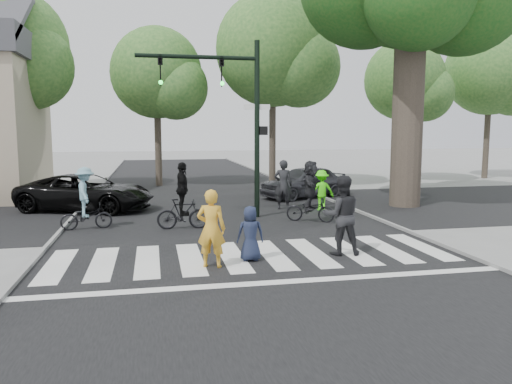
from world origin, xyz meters
TOP-DOWN VIEW (x-y plane):
  - ground at (0.00, 0.00)m, footprint 120.00×120.00m
  - road_stem at (0.00, 5.00)m, footprint 10.00×70.00m
  - road_cross at (0.00, 8.00)m, footprint 70.00×10.00m
  - curb_left at (-5.05, 5.00)m, footprint 0.10×70.00m
  - curb_right at (5.05, 5.00)m, footprint 0.10×70.00m
  - crosswalk at (0.00, 0.66)m, footprint 10.00×3.85m
  - traffic_signal at (0.35, 6.20)m, footprint 4.45×0.29m
  - bg_tree_1 at (-8.70, 15.48)m, footprint 6.09×5.80m
  - bg_tree_2 at (-1.76, 16.62)m, footprint 5.04×4.80m
  - bg_tree_3 at (4.31, 15.27)m, footprint 6.30×6.00m
  - bg_tree_4 at (12.23, 16.12)m, footprint 4.83×4.60m
  - bg_tree_5 at (18.27, 16.69)m, footprint 5.67×5.40m
  - pedestrian_woman at (-1.09, 0.19)m, footprint 0.74×0.60m
  - pedestrian_child at (-0.14, 0.55)m, footprint 0.65×0.44m
  - pedestrian_adult at (2.14, 0.68)m, footprint 1.04×0.87m
  - cyclist_left at (-4.35, 5.16)m, footprint 1.57×1.05m
  - cyclist_mid at (-1.46, 4.62)m, footprint 1.60×0.98m
  - cyclist_right at (2.75, 4.98)m, footprint 1.68×1.55m
  - car_suv at (-4.79, 8.86)m, footprint 5.48×3.91m
  - car_grey at (4.30, 10.68)m, footprint 4.51×3.25m
  - bystander_hivis at (3.88, 7.14)m, footprint 0.99×0.57m
  - bystander_dark at (2.52, 7.65)m, footprint 0.81×0.67m

SIDE VIEW (x-z plane):
  - ground at x=0.00m, z-range 0.00..0.00m
  - road_stem at x=0.00m, z-range 0.00..0.01m
  - road_cross at x=0.00m, z-range 0.00..0.01m
  - crosswalk at x=0.00m, z-range 0.00..0.01m
  - curb_left at x=-5.05m, z-range 0.00..0.10m
  - curb_right at x=5.05m, z-range 0.00..0.10m
  - pedestrian_child at x=-0.14m, z-range 0.00..1.29m
  - car_suv at x=-4.79m, z-range 0.00..1.39m
  - car_grey at x=4.30m, z-range 0.00..1.43m
  - bystander_hivis at x=3.88m, z-range 0.00..1.52m
  - cyclist_left at x=-4.35m, z-range -0.13..1.79m
  - cyclist_mid at x=-1.46m, z-range -0.18..1.88m
  - pedestrian_woman at x=-1.09m, z-range 0.00..1.75m
  - cyclist_right at x=2.75m, z-range -0.11..1.92m
  - bystander_dark at x=2.52m, z-range 0.00..1.90m
  - pedestrian_adult at x=2.14m, z-range 0.00..1.94m
  - traffic_signal at x=0.35m, z-range 0.90..6.90m
  - bg_tree_4 at x=12.23m, z-range 1.56..9.71m
  - bg_tree_2 at x=-1.76m, z-range 1.58..9.98m
  - bg_tree_5 at x=18.27m, z-range 1.71..11.01m
  - bg_tree_1 at x=-8.70m, z-range 1.75..11.55m
  - bg_tree_3 at x=4.31m, z-range 1.84..12.04m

